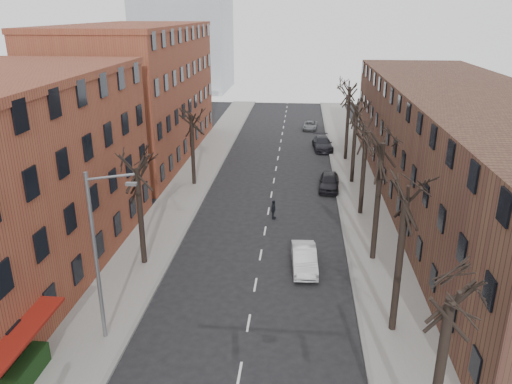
# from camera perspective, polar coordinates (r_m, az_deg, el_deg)

# --- Properties ---
(sidewalk_left) EXTENTS (4.00, 90.00, 0.15)m
(sidewalk_left) POSITION_cam_1_polar(r_m,az_deg,el_deg) (49.53, -7.29, 1.28)
(sidewalk_left) COLOR gray
(sidewalk_left) RESTS_ON ground
(sidewalk_right) EXTENTS (4.00, 90.00, 0.15)m
(sidewalk_right) POSITION_cam_1_polar(r_m,az_deg,el_deg) (48.73, 11.43, 0.72)
(sidewalk_right) COLOR gray
(sidewalk_right) RESTS_ON ground
(building_left_far) EXTENTS (12.00, 28.00, 14.00)m
(building_left_far) POSITION_cam_1_polar(r_m,az_deg,el_deg) (58.46, -13.53, 10.79)
(building_left_far) COLOR brown
(building_left_far) RESTS_ON ground
(building_right) EXTENTS (12.00, 50.00, 10.00)m
(building_right) POSITION_cam_1_polar(r_m,az_deg,el_deg) (44.30, 22.87, 4.23)
(building_right) COLOR #4F3325
(building_right) RESTS_ON ground
(tree_right_b) EXTENTS (5.20, 5.20, 10.80)m
(tree_right_b) POSITION_cam_1_polar(r_m,az_deg,el_deg) (28.23, 15.24, -15.04)
(tree_right_b) COLOR black
(tree_right_b) RESTS_ON ground
(tree_right_c) EXTENTS (5.20, 5.20, 11.60)m
(tree_right_c) POSITION_cam_1_polar(r_m,az_deg,el_deg) (35.00, 13.15, -7.53)
(tree_right_c) COLOR black
(tree_right_c) RESTS_ON ground
(tree_right_d) EXTENTS (5.20, 5.20, 10.00)m
(tree_right_d) POSITION_cam_1_polar(r_m,az_deg,el_deg) (42.20, 11.80, -2.51)
(tree_right_d) COLOR black
(tree_right_d) RESTS_ON ground
(tree_right_e) EXTENTS (5.20, 5.20, 10.80)m
(tree_right_e) POSITION_cam_1_polar(r_m,az_deg,el_deg) (49.65, 10.85, 1.03)
(tree_right_e) COLOR black
(tree_right_e) RESTS_ON ground
(tree_right_f) EXTENTS (5.20, 5.20, 11.60)m
(tree_right_f) POSITION_cam_1_polar(r_m,az_deg,el_deg) (57.24, 10.15, 3.64)
(tree_right_f) COLOR black
(tree_right_f) RESTS_ON ground
(tree_left_a) EXTENTS (5.20, 5.20, 9.50)m
(tree_left_a) POSITION_cam_1_polar(r_m,az_deg,el_deg) (34.37, -12.60, -8.02)
(tree_left_a) COLOR black
(tree_left_a) RESTS_ON ground
(tree_left_b) EXTENTS (5.20, 5.20, 9.50)m
(tree_left_b) POSITION_cam_1_polar(r_m,az_deg,el_deg) (48.55, -7.07, 0.81)
(tree_left_b) COLOR black
(tree_left_b) RESTS_ON ground
(streetlight) EXTENTS (2.45, 0.22, 9.03)m
(streetlight) POSITION_cam_1_polar(r_m,az_deg,el_deg) (25.29, -17.56, -6.47)
(streetlight) COLOR slate
(streetlight) RESTS_ON ground
(silver_sedan) EXTENTS (1.82, 4.49, 1.45)m
(silver_sedan) POSITION_cam_1_polar(r_m,az_deg,el_deg) (32.81, 5.54, -7.59)
(silver_sedan) COLOR silver
(silver_sedan) RESTS_ON ground
(parked_car_near) EXTENTS (2.15, 4.66, 1.55)m
(parked_car_near) POSITION_cam_1_polar(r_m,az_deg,el_deg) (47.24, 8.36, 1.18)
(parked_car_near) COLOR black
(parked_car_near) RESTS_ON ground
(parked_car_mid) EXTENTS (2.60, 5.44, 1.53)m
(parked_car_mid) POSITION_cam_1_polar(r_m,az_deg,el_deg) (60.90, 7.61, 5.52)
(parked_car_mid) COLOR black
(parked_car_mid) RESTS_ON ground
(parked_car_far) EXTENTS (2.16, 4.14, 1.11)m
(parked_car_far) POSITION_cam_1_polar(r_m,az_deg,el_deg) (71.36, 6.20, 7.56)
(parked_car_far) COLOR slate
(parked_car_far) RESTS_ON ground
(pedestrian_crossing) EXTENTS (0.56, 0.99, 1.59)m
(pedestrian_crossing) POSITION_cam_1_polar(r_m,az_deg,el_deg) (40.17, 2.01, -2.03)
(pedestrian_crossing) COLOR black
(pedestrian_crossing) RESTS_ON ground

